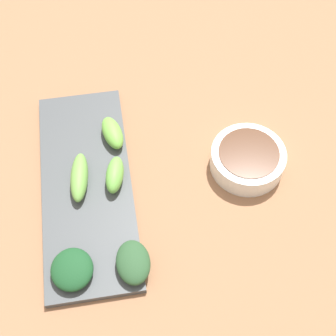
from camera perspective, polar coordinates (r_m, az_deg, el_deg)
tabletop at (r=0.81m, az=-3.39°, el=-1.81°), size 2.10×2.10×0.02m
sauce_bowl at (r=0.81m, az=9.30°, el=0.88°), size 0.12×0.12×0.04m
serving_plate at (r=0.80m, az=-9.39°, el=-2.14°), size 0.14×0.38×0.01m
broccoli_stalk_0 at (r=0.78m, az=-6.20°, el=-0.78°), size 0.04×0.07×0.03m
broccoli_leafy_1 at (r=0.71m, az=-4.07°, el=-10.88°), size 0.05×0.07×0.02m
broccoli_stalk_2 at (r=0.79m, az=-10.26°, el=-1.06°), size 0.04×0.09×0.03m
broccoli_leafy_3 at (r=0.72m, az=-11.09°, el=-11.48°), size 0.06×0.07×0.02m
broccoli_stalk_4 at (r=0.83m, az=-6.47°, el=4.08°), size 0.04×0.07×0.03m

